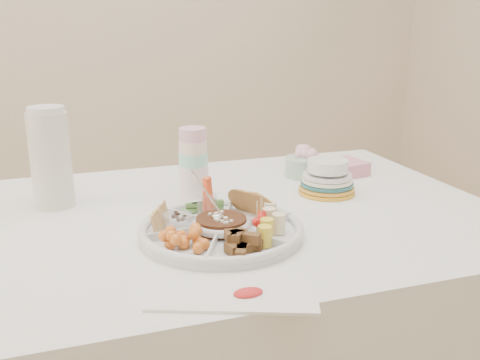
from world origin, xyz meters
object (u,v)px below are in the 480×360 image
object	(u,v)px
party_tray	(221,227)
dining_table	(215,338)
thermos	(50,156)
plate_stack	(327,176)

from	to	relation	value
party_tray	dining_table	bearing A→B (deg)	80.96
dining_table	thermos	distance (m)	0.68
thermos	plate_stack	xyz separation A→B (m)	(0.76, -0.14, -0.09)
dining_table	party_tray	world-z (taller)	party_tray
dining_table	plate_stack	world-z (taller)	plate_stack
dining_table	plate_stack	xyz separation A→B (m)	(0.36, 0.06, 0.43)
party_tray	thermos	bearing A→B (deg)	136.47
party_tray	plate_stack	bearing A→B (deg)	29.10
thermos	dining_table	bearing A→B (deg)	-26.34
dining_table	party_tray	xyz separation A→B (m)	(-0.02, -0.16, 0.40)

